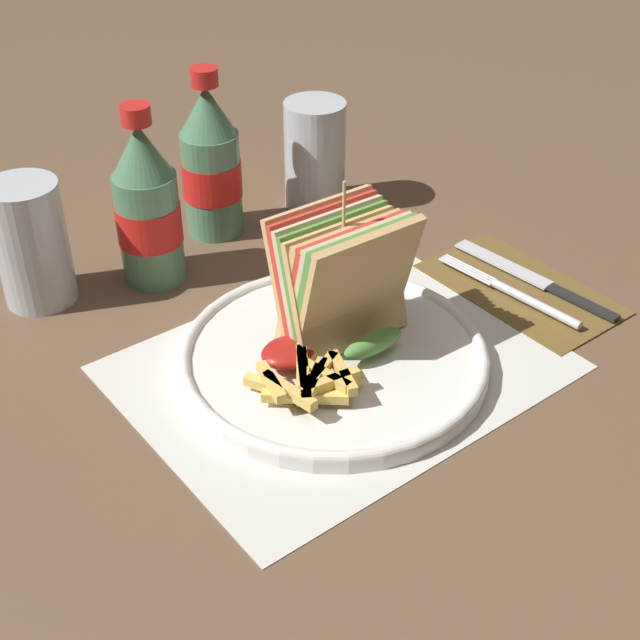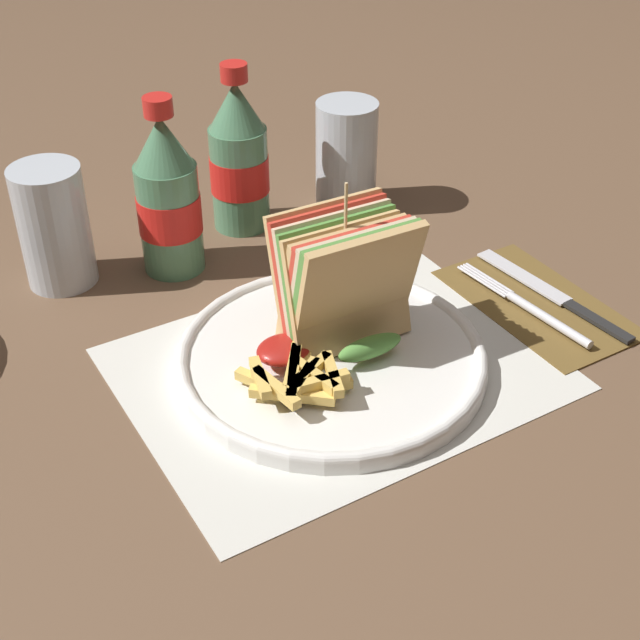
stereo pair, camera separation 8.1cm
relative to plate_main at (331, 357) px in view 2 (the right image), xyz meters
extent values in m
plane|color=brown|center=(0.01, -0.03, -0.01)|extent=(4.00, 4.00, 0.00)
cube|color=silver|center=(0.00, -0.01, -0.01)|extent=(0.38, 0.29, 0.00)
cylinder|color=white|center=(0.00, 0.00, 0.00)|extent=(0.29, 0.29, 0.01)
torus|color=white|center=(0.00, 0.00, 0.00)|extent=(0.29, 0.29, 0.01)
cube|color=tan|center=(0.02, 0.00, 0.07)|extent=(0.12, 0.04, 0.12)
cube|color=#518E3D|center=(0.03, 0.00, 0.07)|extent=(0.12, 0.04, 0.12)
cube|color=beige|center=(0.03, 0.01, 0.07)|extent=(0.12, 0.04, 0.12)
cube|color=red|center=(0.03, 0.02, 0.06)|extent=(0.12, 0.04, 0.12)
cube|color=tan|center=(0.03, 0.03, 0.06)|extent=(0.12, 0.04, 0.12)
ellipsoid|color=#518E3D|center=(0.02, -0.03, 0.02)|extent=(0.07, 0.02, 0.02)
cube|color=tan|center=(0.02, 0.01, 0.06)|extent=(0.12, 0.04, 0.12)
cube|color=#518E3D|center=(0.02, 0.02, 0.06)|extent=(0.12, 0.04, 0.12)
cube|color=beige|center=(0.02, 0.03, 0.07)|extent=(0.12, 0.04, 0.12)
cube|color=red|center=(0.02, 0.03, 0.07)|extent=(0.12, 0.04, 0.12)
cube|color=tan|center=(0.02, 0.04, 0.07)|extent=(0.12, 0.04, 0.12)
ellipsoid|color=#518E3D|center=(0.02, 0.01, 0.02)|extent=(0.07, 0.02, 0.02)
cylinder|color=tan|center=(0.02, 0.02, 0.09)|extent=(0.00, 0.00, 0.15)
cube|color=#E0B756|center=(-0.08, -0.02, 0.01)|extent=(0.03, 0.05, 0.01)
cube|color=#E0B756|center=(-0.07, -0.04, 0.01)|extent=(0.06, 0.05, 0.01)
cube|color=#E0B756|center=(-0.04, -0.05, 0.01)|extent=(0.06, 0.02, 0.01)
cube|color=#E0B756|center=(-0.04, -0.02, 0.01)|extent=(0.05, 0.06, 0.01)
cube|color=#E0B756|center=(-0.05, -0.02, 0.02)|extent=(0.04, 0.05, 0.01)
cube|color=#E0B756|center=(-0.03, -0.05, 0.02)|extent=(0.03, 0.06, 0.01)
cube|color=#E0B756|center=(-0.05, -0.04, 0.02)|extent=(0.05, 0.04, 0.01)
cube|color=#E0B756|center=(-0.04, -0.05, 0.02)|extent=(0.06, 0.02, 0.01)
cube|color=#E0B756|center=(-0.08, -0.02, 0.02)|extent=(0.02, 0.05, 0.01)
cube|color=#E0B756|center=(-0.04, -0.04, 0.02)|extent=(0.02, 0.06, 0.01)
cube|color=#E0B756|center=(-0.05, -0.03, 0.02)|extent=(0.05, 0.07, 0.01)
cube|color=#E0B756|center=(-0.04, -0.03, 0.02)|extent=(0.05, 0.03, 0.01)
cube|color=#E0B756|center=(-0.08, -0.04, 0.02)|extent=(0.02, 0.06, 0.01)
ellipsoid|color=maroon|center=(-0.04, 0.01, 0.02)|extent=(0.05, 0.04, 0.02)
cube|color=brown|center=(0.23, -0.02, -0.01)|extent=(0.12, 0.20, 0.00)
cylinder|color=silver|center=(0.22, -0.06, 0.00)|extent=(0.02, 0.11, 0.01)
cylinder|color=silver|center=(0.20, 0.03, 0.00)|extent=(0.01, 0.07, 0.00)
cylinder|color=silver|center=(0.21, 0.03, 0.00)|extent=(0.01, 0.07, 0.00)
cylinder|color=silver|center=(0.21, 0.03, 0.00)|extent=(0.01, 0.07, 0.00)
cylinder|color=silver|center=(0.21, 0.03, 0.00)|extent=(0.01, 0.07, 0.00)
cube|color=black|center=(0.26, -0.08, 0.00)|extent=(0.02, 0.08, 0.00)
cube|color=silver|center=(0.25, 0.02, 0.00)|extent=(0.03, 0.12, 0.00)
cylinder|color=#4C7F5B|center=(-0.05, 0.24, 0.05)|extent=(0.07, 0.07, 0.12)
cylinder|color=red|center=(-0.05, 0.24, 0.06)|extent=(0.07, 0.07, 0.04)
cone|color=#4C7F5B|center=(-0.05, 0.24, 0.14)|extent=(0.06, 0.06, 0.05)
cylinder|color=red|center=(-0.05, 0.24, 0.17)|extent=(0.03, 0.03, 0.02)
cylinder|color=#4C7F5B|center=(0.05, 0.28, 0.05)|extent=(0.07, 0.07, 0.12)
cylinder|color=red|center=(0.05, 0.28, 0.06)|extent=(0.07, 0.07, 0.04)
cone|color=#4C7F5B|center=(0.05, 0.28, 0.14)|extent=(0.06, 0.06, 0.05)
cylinder|color=red|center=(0.05, 0.28, 0.17)|extent=(0.03, 0.03, 0.02)
cylinder|color=silver|center=(0.18, 0.26, 0.05)|extent=(0.07, 0.07, 0.13)
cylinder|color=black|center=(0.18, 0.26, 0.03)|extent=(0.06, 0.06, 0.08)
cylinder|color=silver|center=(-0.17, 0.27, 0.05)|extent=(0.07, 0.07, 0.13)
cylinder|color=black|center=(-0.17, 0.27, 0.01)|extent=(0.06, 0.06, 0.05)
camera|label=1|loc=(-0.41, -0.50, 0.50)|focal=50.00mm
camera|label=2|loc=(-0.34, -0.55, 0.50)|focal=50.00mm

